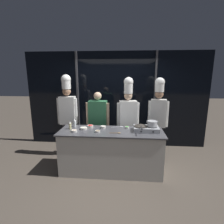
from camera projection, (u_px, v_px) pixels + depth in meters
ground_plane at (111, 170)px, 3.86m from camera, size 24.00×24.00×0.00m
window_wall_back at (116, 100)px, 5.02m from camera, size 5.16×0.09×2.70m
demo_counter at (111, 151)px, 3.76m from camera, size 2.19×0.74×0.92m
portable_stove at (146, 129)px, 3.64m from camera, size 0.52×0.36×0.11m
frying_pan at (141, 125)px, 3.63m from camera, size 0.28×0.49×0.05m
stock_pot at (152, 123)px, 3.61m from camera, size 0.23×0.20×0.12m
squeeze_bottle_clear at (75, 123)px, 3.91m from camera, size 0.06×0.06×0.18m
squeeze_bottle_oil at (70, 125)px, 3.76m from camera, size 0.05×0.05×0.17m
prep_bowl_mushrooms at (98, 131)px, 3.58m from camera, size 0.11×0.11×0.03m
prep_bowl_chicken at (74, 131)px, 3.59m from camera, size 0.12×0.12×0.04m
prep_bowl_onion at (103, 127)px, 3.84m from camera, size 0.12×0.12×0.05m
prep_bowl_garlic at (84, 128)px, 3.76m from camera, size 0.15×0.15×0.04m
prep_bowl_scallions at (127, 127)px, 3.84m from camera, size 0.09×0.09×0.04m
prep_bowl_bell_pepper at (90, 126)px, 3.89m from camera, size 0.13×0.13×0.05m
serving_spoon_slotted at (120, 127)px, 3.91m from camera, size 0.27×0.09×0.02m
serving_spoon_solid at (117, 133)px, 3.51m from camera, size 0.23×0.05×0.02m
chef_head at (68, 108)px, 4.32m from camera, size 0.51×0.23×2.08m
person_guest at (98, 118)px, 4.34m from camera, size 0.58×0.25×1.66m
chef_sous at (128, 112)px, 4.19m from camera, size 0.53×0.27×2.02m
chef_line at (158, 110)px, 4.17m from camera, size 0.47×0.23×2.01m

